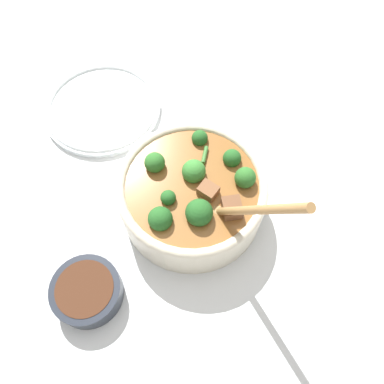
% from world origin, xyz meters
% --- Properties ---
extents(ground_plane, '(4.00, 4.00, 0.00)m').
position_xyz_m(ground_plane, '(0.00, 0.00, 0.00)').
color(ground_plane, silver).
extents(stew_bowl, '(0.27, 0.25, 0.28)m').
position_xyz_m(stew_bowl, '(0.00, -0.00, 0.05)').
color(stew_bowl, beige).
rests_on(stew_bowl, ground_plane).
extents(condiment_bowl, '(0.11, 0.11, 0.04)m').
position_xyz_m(condiment_bowl, '(-0.14, -0.18, 0.02)').
color(condiment_bowl, '#232833').
rests_on(condiment_bowl, ground_plane).
extents(empty_plate, '(0.24, 0.24, 0.02)m').
position_xyz_m(empty_plate, '(-0.22, 0.19, 0.01)').
color(empty_plate, white).
rests_on(empty_plate, ground_plane).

